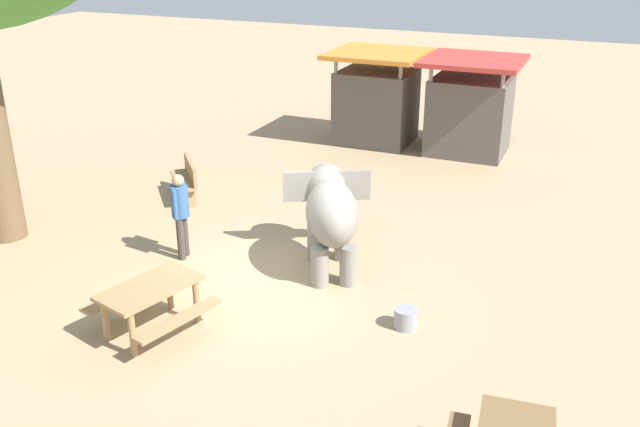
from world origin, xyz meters
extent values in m
plane|color=tan|center=(0.00, 0.00, 0.00)|extent=(60.00, 60.00, 0.00)
cylinder|color=gray|center=(0.52, 1.09, 0.35)|extent=(0.31, 0.31, 0.71)
cylinder|color=gray|center=(0.96, 1.32, 0.35)|extent=(0.31, 0.31, 0.71)
cylinder|color=gray|center=(0.97, 0.23, 0.35)|extent=(0.31, 0.31, 0.71)
cylinder|color=gray|center=(1.41, 0.46, 0.35)|extent=(0.31, 0.31, 0.71)
ellipsoid|color=gray|center=(0.97, 0.78, 1.13)|extent=(1.61, 1.98, 1.06)
sphere|color=gray|center=(0.46, 1.74, 1.26)|extent=(0.75, 0.75, 0.75)
cone|color=gray|center=(0.33, 1.99, 0.59)|extent=(0.24, 0.24, 1.19)
cube|color=gray|center=(0.07, 1.41, 1.26)|extent=(0.59, 0.37, 0.56)
cube|color=gray|center=(0.95, 1.87, 1.26)|extent=(0.59, 0.37, 0.56)
cylinder|color=#3F3833|center=(-1.79, 0.32, 0.41)|extent=(0.14, 0.14, 0.82)
cylinder|color=#3F3833|center=(-1.75, 0.15, 0.41)|extent=(0.14, 0.14, 0.82)
cylinder|color=#33598C|center=(-1.77, 0.24, 1.11)|extent=(0.32, 0.32, 0.58)
sphere|color=tan|center=(-1.77, 0.24, 1.51)|extent=(0.22, 0.22, 0.22)
cylinder|color=#33598C|center=(-1.81, 0.44, 1.12)|extent=(0.09, 0.09, 0.55)
cylinder|color=#33598C|center=(-1.73, 0.03, 1.12)|extent=(0.09, 0.09, 0.55)
cube|color=#9E7A51|center=(-3.39, 2.71, 0.45)|extent=(1.23, 1.31, 0.06)
cube|color=#9E7A51|center=(-3.26, 2.82, 0.68)|extent=(0.97, 1.09, 0.40)
cube|color=#9E7A51|center=(-3.04, 2.32, 0.21)|extent=(0.32, 0.30, 0.42)
cube|color=#9E7A51|center=(-3.74, 3.11, 0.21)|extent=(0.32, 0.30, 0.42)
cube|color=#9E7A51|center=(-0.77, -2.10, 0.75)|extent=(1.17, 1.66, 0.06)
cylinder|color=#9E7A51|center=(-0.92, -1.44, 0.36)|extent=(0.10, 0.10, 0.72)
cylinder|color=#9E7A51|center=(-0.30, -1.61, 0.36)|extent=(0.10, 0.10, 0.72)
cylinder|color=#9E7A51|center=(-1.24, -2.59, 0.36)|extent=(0.10, 0.10, 0.72)
cylinder|color=#9E7A51|center=(-0.62, -2.76, 0.36)|extent=(0.10, 0.10, 0.72)
cube|color=#9E7A51|center=(-1.37, -1.93, 0.44)|extent=(0.63, 1.51, 0.05)
cube|color=#9E7A51|center=(-0.17, -2.26, 0.44)|extent=(0.63, 1.51, 0.05)
cube|color=#59514C|center=(-0.92, 8.65, 1.00)|extent=(2.00, 1.80, 2.00)
cube|color=orange|center=(-0.92, 8.65, 2.46)|extent=(2.50, 2.50, 0.12)
cylinder|color=gray|center=(-0.02, 9.46, 1.20)|extent=(0.10, 0.10, 2.40)
cylinder|color=gray|center=(-0.02, 7.84, 1.20)|extent=(0.10, 0.10, 2.40)
cylinder|color=gray|center=(-1.82, 9.46, 1.20)|extent=(0.10, 0.10, 2.40)
cylinder|color=gray|center=(-1.82, 7.84, 1.20)|extent=(0.10, 0.10, 2.40)
cube|color=#59514C|center=(1.68, 8.65, 1.00)|extent=(2.00, 1.80, 2.00)
cube|color=#C63833|center=(1.68, 8.65, 2.46)|extent=(2.50, 2.50, 0.12)
cylinder|color=gray|center=(2.58, 9.46, 1.20)|extent=(0.10, 0.10, 2.40)
cylinder|color=gray|center=(2.58, 7.84, 1.20)|extent=(0.10, 0.10, 2.40)
cylinder|color=gray|center=(0.78, 9.46, 1.20)|extent=(0.10, 0.10, 2.40)
cylinder|color=gray|center=(0.78, 7.84, 1.20)|extent=(0.10, 0.10, 2.40)
cylinder|color=gray|center=(2.71, -0.49, 0.16)|extent=(0.36, 0.36, 0.32)
camera|label=1|loc=(5.11, -9.41, 5.73)|focal=38.98mm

